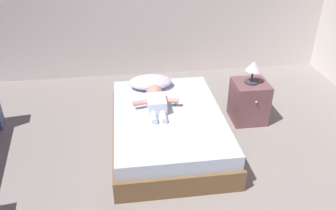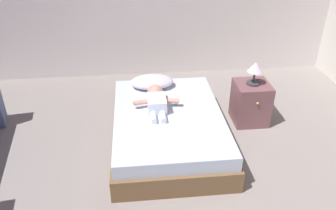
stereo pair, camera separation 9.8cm
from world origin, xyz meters
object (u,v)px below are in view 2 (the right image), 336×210
at_px(bed, 168,128).
at_px(lamp, 255,69).
at_px(toothbrush, 176,103).
at_px(baby, 156,100).
at_px(nightstand, 250,103).
at_px(pillow, 152,82).

bearing_deg(bed, lamp, 17.91).
bearing_deg(toothbrush, baby, -172.55).
height_order(bed, nightstand, nightstand).
bearing_deg(bed, toothbrush, 58.12).
distance_m(nightstand, lamp, 0.45).
height_order(toothbrush, lamp, lamp).
relative_size(bed, pillow, 3.33).
bearing_deg(toothbrush, bed, -121.88).
xyz_separation_m(bed, toothbrush, (0.12, 0.19, 0.21)).
xyz_separation_m(pillow, baby, (0.02, -0.48, 0.00)).
height_order(bed, toothbrush, toothbrush).
bearing_deg(toothbrush, pillow, 119.41).
distance_m(pillow, toothbrush, 0.52).
bearing_deg(pillow, toothbrush, -60.59).
xyz_separation_m(pillow, toothbrush, (0.26, -0.45, -0.07)).
height_order(bed, pillow, pillow).
xyz_separation_m(bed, nightstand, (1.06, 0.34, 0.07)).
distance_m(bed, baby, 0.34).
height_order(pillow, toothbrush, pillow).
xyz_separation_m(pillow, lamp, (1.20, -0.30, 0.25)).
relative_size(bed, lamp, 6.46).
relative_size(toothbrush, lamp, 0.52).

